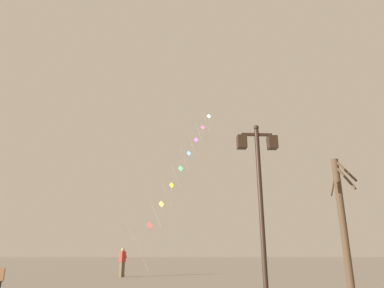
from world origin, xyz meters
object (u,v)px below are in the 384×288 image
(kite_train, at_px, (181,169))
(bare_tree, at_px, (343,221))
(kite_flyer, at_px, (122,261))
(twin_lantern_lamp_post, at_px, (259,177))

(kite_train, bearing_deg, bare_tree, -72.41)
(kite_train, bearing_deg, kite_flyer, -120.42)
(twin_lantern_lamp_post, distance_m, bare_tree, 4.18)
(twin_lantern_lamp_post, relative_size, kite_train, 0.34)
(kite_flyer, distance_m, bare_tree, 13.96)
(twin_lantern_lamp_post, height_order, kite_train, kite_train)
(twin_lantern_lamp_post, relative_size, kite_flyer, 3.05)
(kite_train, height_order, kite_flyer, kite_train)
(twin_lantern_lamp_post, xyz_separation_m, kite_train, (-1.89, 18.92, 4.75))
(twin_lantern_lamp_post, relative_size, bare_tree, 1.10)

